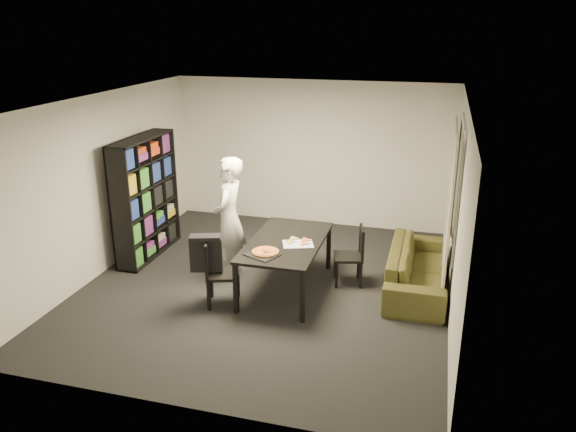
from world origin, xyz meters
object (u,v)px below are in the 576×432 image
(sofa, at_px, (418,268))
(baking_tray, at_px, (262,255))
(pepperoni_pizza, at_px, (265,252))
(chair_left, at_px, (216,268))
(person, at_px, (229,219))
(bookshelf, at_px, (146,197))
(dining_table, at_px, (286,245))
(chair_right, at_px, (354,252))

(sofa, bearing_deg, baking_tray, 119.14)
(pepperoni_pizza, bearing_deg, sofa, 28.31)
(chair_left, xyz_separation_m, person, (-0.12, 0.83, 0.38))
(person, relative_size, sofa, 0.89)
(bookshelf, bearing_deg, dining_table, -14.36)
(baking_tray, height_order, sofa, baking_tray)
(dining_table, distance_m, person, 0.94)
(chair_right, xyz_separation_m, pepperoni_pizza, (-1.02, -0.93, 0.27))
(chair_left, distance_m, pepperoni_pizza, 0.69)
(baking_tray, bearing_deg, chair_right, 43.33)
(pepperoni_pizza, relative_size, sofa, 0.17)
(dining_table, relative_size, chair_right, 2.05)
(chair_left, bearing_deg, chair_right, -74.04)
(baking_tray, distance_m, sofa, 2.26)
(dining_table, bearing_deg, sofa, 16.55)
(chair_right, bearing_deg, sofa, 81.94)
(bookshelf, xyz_separation_m, person, (1.56, -0.45, -0.05))
(sofa, bearing_deg, chair_left, 114.97)
(dining_table, relative_size, person, 0.97)
(chair_right, xyz_separation_m, baking_tray, (-1.04, -0.99, 0.25))
(person, bearing_deg, chair_left, 4.49)
(chair_left, height_order, baking_tray, chair_left)
(bookshelf, bearing_deg, baking_tray, -27.33)
(person, bearing_deg, chair_right, 94.22)
(baking_tray, bearing_deg, chair_left, -170.37)
(chair_left, distance_m, person, 0.93)
(sofa, bearing_deg, bookshelf, 88.61)
(chair_left, relative_size, chair_right, 1.06)
(bookshelf, relative_size, chair_right, 2.23)
(bookshelf, relative_size, person, 1.06)
(person, relative_size, baking_tray, 4.49)
(pepperoni_pizza, height_order, sofa, pepperoni_pizza)
(dining_table, height_order, pepperoni_pizza, pepperoni_pizza)
(sofa, bearing_deg, pepperoni_pizza, 118.31)
(chair_left, relative_size, pepperoni_pizza, 2.58)
(bookshelf, xyz_separation_m, chair_right, (3.33, -0.19, -0.47))
(person, xyz_separation_m, sofa, (2.66, 0.34, -0.60))
(chair_right, relative_size, person, 0.47)
(chair_left, distance_m, baking_tray, 0.65)
(dining_table, height_order, baking_tray, baking_tray)
(person, distance_m, pepperoni_pizza, 1.03)
(dining_table, distance_m, sofa, 1.88)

